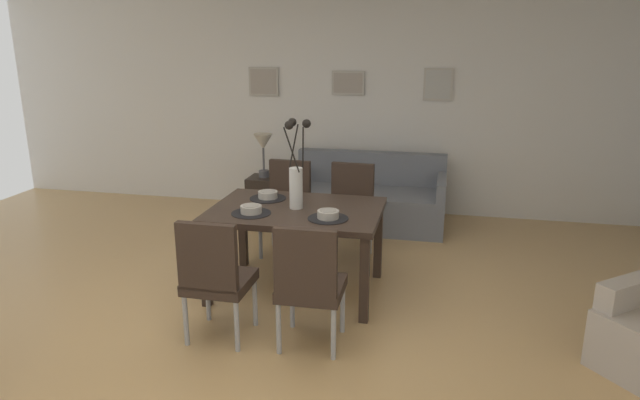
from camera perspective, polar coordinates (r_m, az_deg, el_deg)
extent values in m
plane|color=tan|center=(4.39, -5.80, -12.61)|extent=(9.00, 9.00, 0.00)
cube|color=silver|center=(7.06, 2.18, 9.52)|extent=(9.00, 0.10, 2.60)
cube|color=#33261E|center=(4.70, -2.40, -1.10)|extent=(1.40, 0.99, 0.05)
cube|color=#33261E|center=(5.12, 5.87, -4.10)|extent=(0.07, 0.07, 0.69)
cube|color=#33261E|center=(5.40, -7.76, -3.08)|extent=(0.07, 0.07, 0.69)
cube|color=#33261E|center=(4.31, 4.49, -8.02)|extent=(0.07, 0.07, 0.69)
cube|color=#33261E|center=(4.64, -11.44, -6.50)|extent=(0.07, 0.07, 0.69)
cube|color=#33261E|center=(4.15, -10.02, -8.09)|extent=(0.44, 0.44, 0.08)
cube|color=#33261E|center=(3.89, -11.28, -5.69)|extent=(0.42, 0.06, 0.48)
cylinder|color=#9EA0A5|center=(4.35, -6.55, -10.15)|extent=(0.04, 0.04, 0.38)
cylinder|color=#9EA0A5|center=(4.48, -11.21, -9.55)|extent=(0.04, 0.04, 0.38)
cylinder|color=#9EA0A5|center=(4.03, -8.36, -12.45)|extent=(0.04, 0.04, 0.38)
cylinder|color=#9EA0A5|center=(4.17, -13.34, -11.69)|extent=(0.04, 0.04, 0.38)
cube|color=#33261E|center=(5.62, -3.57, -1.39)|extent=(0.46, 0.46, 0.08)
cube|color=#33261E|center=(5.72, -3.02, 1.65)|extent=(0.42, 0.08, 0.48)
cylinder|color=#9EA0A5|center=(5.58, -5.99, -4.05)|extent=(0.04, 0.04, 0.38)
cylinder|color=#9EA0A5|center=(5.47, -2.25, -4.42)|extent=(0.04, 0.04, 0.38)
cylinder|color=#9EA0A5|center=(5.92, -4.71, -2.84)|extent=(0.04, 0.04, 0.38)
cylinder|color=#9EA0A5|center=(5.81, -1.16, -3.15)|extent=(0.04, 0.04, 0.38)
cube|color=#33261E|center=(3.99, -0.85, -8.86)|extent=(0.45, 0.45, 0.08)
cube|color=#33261E|center=(3.72, -1.49, -6.43)|extent=(0.42, 0.07, 0.48)
cylinder|color=#9EA0A5|center=(4.23, 2.29, -10.83)|extent=(0.04, 0.04, 0.38)
cylinder|color=#9EA0A5|center=(4.30, -2.80, -10.37)|extent=(0.04, 0.04, 0.38)
cylinder|color=#9EA0A5|center=(3.90, 1.36, -13.31)|extent=(0.04, 0.04, 0.38)
cylinder|color=#9EA0A5|center=(3.97, -4.18, -12.75)|extent=(0.04, 0.04, 0.38)
cube|color=#33261E|center=(5.49, 2.81, -1.81)|extent=(0.47, 0.47, 0.08)
cube|color=#33261E|center=(5.59, 3.29, 1.30)|extent=(0.42, 0.09, 0.48)
cylinder|color=#9EA0A5|center=(5.43, 0.35, -4.54)|extent=(0.04, 0.04, 0.38)
cylinder|color=#9EA0A5|center=(5.35, 4.28, -4.92)|extent=(0.04, 0.04, 0.38)
cylinder|color=#9EA0A5|center=(5.78, 1.38, -3.26)|extent=(0.04, 0.04, 0.38)
cylinder|color=#9EA0A5|center=(5.70, 5.08, -3.60)|extent=(0.04, 0.04, 0.38)
cylinder|color=silver|center=(4.65, -2.43, 1.19)|extent=(0.11, 0.11, 0.34)
cylinder|color=black|center=(4.58, -1.72, 5.20)|extent=(0.05, 0.12, 0.37)
sphere|color=black|center=(4.55, -1.36, 7.69)|extent=(0.07, 0.07, 0.07)
cylinder|color=black|center=(4.63, -2.67, 5.32)|extent=(0.08, 0.05, 0.38)
sphere|color=black|center=(4.63, -2.81, 7.82)|extent=(0.07, 0.07, 0.07)
cylinder|color=black|center=(4.53, -2.89, 5.06)|extent=(0.15, 0.06, 0.36)
sphere|color=black|center=(4.47, -3.13, 7.52)|extent=(0.07, 0.07, 0.07)
cylinder|color=black|center=(4.58, -6.93, -1.32)|extent=(0.32, 0.32, 0.01)
cylinder|color=#B2ADA3|center=(4.57, -6.94, -0.92)|extent=(0.17, 0.17, 0.06)
cylinder|color=gray|center=(4.57, -6.95, -0.74)|extent=(0.13, 0.13, 0.04)
cylinder|color=black|center=(4.99, -5.25, 0.18)|extent=(0.32, 0.32, 0.01)
cylinder|color=#B2ADA3|center=(4.98, -5.26, 0.54)|extent=(0.17, 0.17, 0.06)
cylinder|color=gray|center=(4.97, -5.27, 0.71)|extent=(0.13, 0.13, 0.04)
cylinder|color=black|center=(4.42, 0.82, -1.85)|extent=(0.32, 0.32, 0.01)
cylinder|color=#B2ADA3|center=(4.41, 0.82, -1.44)|extent=(0.17, 0.17, 0.06)
cylinder|color=gray|center=(4.40, 0.82, -1.26)|extent=(0.13, 0.13, 0.04)
cube|color=slate|center=(6.55, 4.72, -0.78)|extent=(1.75, 0.84, 0.42)
cube|color=slate|center=(6.78, 5.19, 3.27)|extent=(1.75, 0.16, 0.38)
cube|color=slate|center=(6.42, 12.11, 1.43)|extent=(0.10, 0.84, 0.20)
cube|color=slate|center=(6.62, -2.32, 2.23)|extent=(0.10, 0.84, 0.20)
cube|color=black|center=(6.76, -5.58, 0.17)|extent=(0.36, 0.36, 0.52)
cylinder|color=#4C4C51|center=(6.68, -5.65, 2.64)|extent=(0.12, 0.12, 0.08)
cylinder|color=#4C4C51|center=(6.64, -5.69, 4.15)|extent=(0.02, 0.02, 0.30)
cone|color=beige|center=(6.61, -5.74, 5.85)|extent=(0.22, 0.22, 0.18)
cube|color=#ADA399|center=(4.36, 29.28, -7.83)|extent=(0.61, 0.55, 0.18)
cube|color=#B2ADA3|center=(7.20, -5.68, 11.77)|extent=(0.38, 0.02, 0.35)
cube|color=#9E9389|center=(7.19, -5.72, 11.76)|extent=(0.33, 0.01, 0.30)
cube|color=#B2ADA3|center=(6.95, 2.84, 11.67)|extent=(0.40, 0.02, 0.29)
cube|color=#9E9389|center=(6.94, 2.82, 11.67)|extent=(0.35, 0.01, 0.24)
cube|color=#B2ADA3|center=(6.86, 11.79, 11.30)|extent=(0.34, 0.02, 0.37)
cube|color=#B2B2AD|center=(6.84, 11.79, 11.29)|extent=(0.29, 0.01, 0.32)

